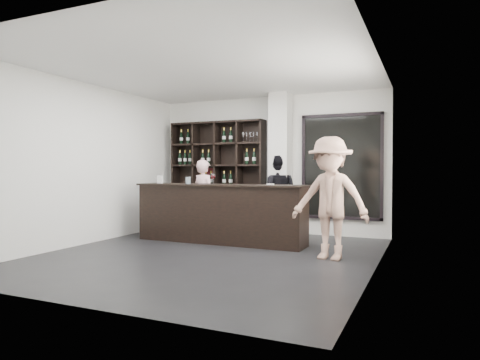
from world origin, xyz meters
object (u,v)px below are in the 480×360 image
at_px(tasting_counter, 220,213).
at_px(customer, 330,198).
at_px(taster_black, 278,195).
at_px(wine_shelf, 217,176).
at_px(taster_pink, 204,197).

bearing_deg(tasting_counter, customer, -16.18).
xyz_separation_m(tasting_counter, taster_black, (0.68, 1.30, 0.29)).
xyz_separation_m(wine_shelf, tasting_counter, (0.80, -1.47, -0.66)).
bearing_deg(customer, wine_shelf, 153.29).
relative_size(wine_shelf, taster_pink, 1.56).
height_order(wine_shelf, tasting_counter, wine_shelf).
height_order(wine_shelf, taster_pink, wine_shelf).
distance_m(wine_shelf, taster_pink, 0.83).
bearing_deg(wine_shelf, taster_black, -6.37).
distance_m(taster_pink, taster_black, 1.53).
bearing_deg(taster_pink, customer, 172.25).
xyz_separation_m(taster_black, customer, (1.47, -1.94, 0.09)).
relative_size(tasting_counter, taster_black, 1.97).
bearing_deg(tasting_counter, taster_pink, 135.42).
bearing_deg(taster_pink, tasting_counter, 152.88).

